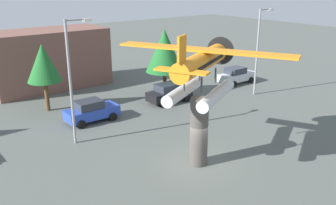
% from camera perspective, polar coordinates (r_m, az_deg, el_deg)
% --- Properties ---
extents(ground_plane, '(140.00, 140.00, 0.00)m').
position_cam_1_polar(ground_plane, '(23.21, 4.63, -9.30)').
color(ground_plane, '#515651').
extents(display_pedestal, '(1.10, 1.10, 4.22)m').
position_cam_1_polar(display_pedestal, '(22.31, 4.77, -4.51)').
color(display_pedestal, '#4C4742').
rests_on(display_pedestal, ground).
extents(floatplane_monument, '(7.12, 9.76, 4.00)m').
position_cam_1_polar(floatplane_monument, '(21.23, 5.16, 5.04)').
color(floatplane_monument, silver).
rests_on(floatplane_monument, display_pedestal).
extents(car_mid_blue, '(4.20, 2.02, 1.76)m').
position_cam_1_polar(car_mid_blue, '(29.90, -11.68, -1.25)').
color(car_mid_blue, '#2847B7').
rests_on(car_mid_blue, ground).
extents(car_far_black, '(4.20, 2.02, 1.76)m').
position_cam_1_polar(car_far_black, '(33.82, 0.13, 1.48)').
color(car_far_black, black).
rests_on(car_far_black, ground).
extents(car_distant_silver, '(4.20, 2.02, 1.76)m').
position_cam_1_polar(car_distant_silver, '(40.68, 10.43, 4.13)').
color(car_distant_silver, silver).
rests_on(car_distant_silver, ground).
extents(streetlight_primary, '(1.84, 0.28, 8.41)m').
position_cam_1_polar(streetlight_primary, '(25.12, -14.46, 4.21)').
color(streetlight_primary, gray).
rests_on(streetlight_primary, ground).
extents(streetlight_secondary, '(1.84, 0.28, 8.16)m').
position_cam_1_polar(streetlight_secondary, '(36.40, 13.77, 8.40)').
color(streetlight_secondary, gray).
rests_on(streetlight_secondary, ground).
extents(storefront_building, '(11.54, 5.35, 5.90)m').
position_cam_1_polar(storefront_building, '(40.11, -17.81, 6.38)').
color(storefront_building, brown).
rests_on(storefront_building, ground).
extents(tree_east, '(2.83, 2.83, 5.74)m').
position_cam_1_polar(tree_east, '(32.48, -18.59, 5.72)').
color(tree_east, brown).
rests_on(tree_east, ground).
extents(tree_center_back, '(3.58, 3.58, 6.36)m').
position_cam_1_polar(tree_center_back, '(35.01, -0.53, 7.94)').
color(tree_center_back, brown).
rests_on(tree_center_back, ground).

